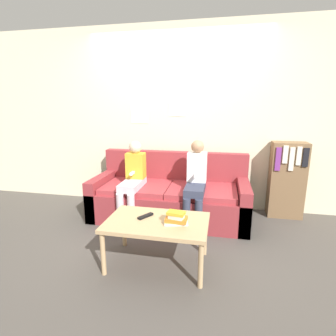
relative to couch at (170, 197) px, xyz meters
The scene contains 9 objects.
ground_plane 0.62m from the couch, 90.00° to the right, with size 10.00×10.00×0.00m, color #4C4742.
wall_back 1.14m from the couch, 90.01° to the left, with size 8.00×0.06×2.60m.
couch is the anchor object (origin of this frame).
coffee_table 1.13m from the couch, 85.05° to the right, with size 0.95×0.60×0.45m.
person_left 0.58m from the couch, 155.17° to the right, with size 0.24×0.58×1.04m.
person_right 0.52m from the couch, 29.58° to the right, with size 0.24×0.58×1.08m.
tv_remote 1.08m from the couch, 91.64° to the right, with size 0.13×0.16×0.02m.
book_stack 1.20m from the couch, 76.16° to the right, with size 0.23×0.16×0.12m.
bookshelf 1.59m from the couch, 12.37° to the left, with size 0.45×0.27×1.03m.
Camera 1 is at (0.65, -2.76, 1.50)m, focal length 28.00 mm.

